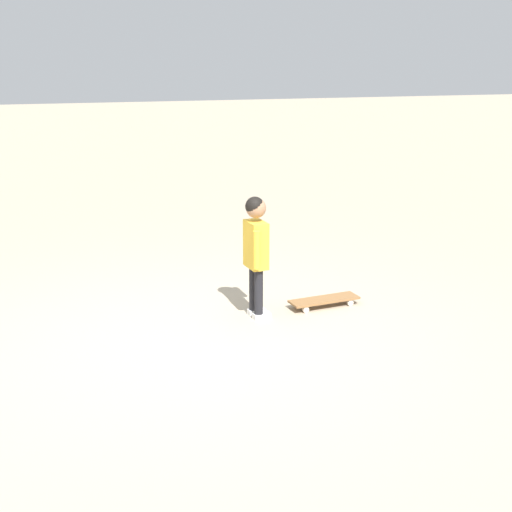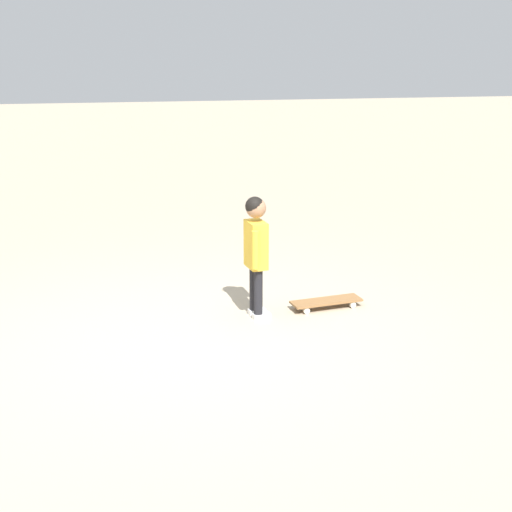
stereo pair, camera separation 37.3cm
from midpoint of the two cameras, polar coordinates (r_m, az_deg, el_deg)
The scene contains 3 objects.
ground_plane at distance 5.82m, azimuth -2.89°, elevation -6.76°, with size 50.00×50.00×0.00m, color tan.
child_person at distance 6.12m, azimuth 1.76°, elevation 0.94°, with size 0.21×0.39×1.06m.
skateboard at distance 6.57m, azimuth 7.14°, elevation -3.58°, with size 0.66×0.28×0.07m.
Camera 2 is at (0.64, 5.34, 2.27)m, focal length 51.22 mm.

